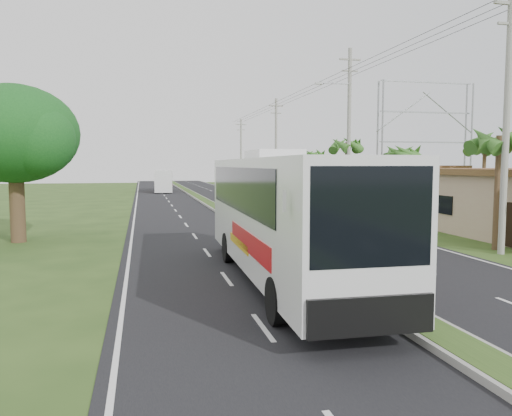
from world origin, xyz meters
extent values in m
plane|color=#2B4519|center=(0.00, 0.00, 0.00)|extent=(180.00, 180.00, 0.00)
cube|color=black|center=(0.00, 20.00, 0.01)|extent=(14.00, 160.00, 0.02)
cube|color=gray|center=(0.00, 20.00, 0.10)|extent=(1.20, 160.00, 0.17)
cube|color=#2B4519|center=(0.00, 20.00, 0.18)|extent=(0.95, 160.00, 0.02)
cube|color=silver|center=(-6.70, 20.00, 0.00)|extent=(0.12, 160.00, 0.01)
cube|color=silver|center=(6.70, 20.00, 0.00)|extent=(0.12, 160.00, 0.01)
cube|color=tan|center=(14.00, 22.00, 1.68)|extent=(7.00, 10.00, 3.35)
cube|color=brown|center=(14.00, 22.00, 3.51)|extent=(7.60, 10.60, 0.32)
cube|color=tan|center=(14.00, 36.00, 1.75)|extent=(8.00, 11.00, 3.50)
cube|color=brown|center=(14.00, 36.00, 3.66)|extent=(8.60, 11.60, 0.32)
cylinder|color=#473321|center=(9.00, 3.00, 2.50)|extent=(0.26, 0.26, 5.00)
cylinder|color=#473321|center=(9.40, 12.00, 2.30)|extent=(0.26, 0.26, 4.60)
cylinder|color=#473321|center=(8.80, 19.00, 2.70)|extent=(0.26, 0.26, 5.40)
cylinder|color=#473321|center=(9.30, 28.00, 2.40)|extent=(0.26, 0.26, 4.80)
cylinder|color=#473321|center=(17.50, 15.00, 2.60)|extent=(0.26, 0.26, 5.20)
cylinder|color=#473321|center=(-12.00, 10.00, 2.00)|extent=(0.70, 0.70, 4.00)
ellipsoid|color=#134818|center=(-12.00, 10.00, 5.20)|extent=(6.00, 6.00, 4.68)
sphere|color=#134818|center=(-10.80, 9.00, 4.90)|extent=(3.40, 3.40, 3.40)
cylinder|color=gray|center=(8.50, 2.00, 5.50)|extent=(0.28, 0.28, 11.00)
cube|color=gray|center=(8.50, 2.00, 10.20)|extent=(1.60, 0.12, 0.12)
cube|color=gray|center=(8.50, 2.00, 9.40)|extent=(1.20, 0.10, 0.10)
cylinder|color=gray|center=(8.50, 18.00, 6.00)|extent=(0.28, 0.28, 12.00)
cube|color=gray|center=(8.50, 18.00, 11.20)|extent=(1.60, 0.12, 0.12)
cube|color=gray|center=(8.50, 18.00, 10.40)|extent=(1.20, 0.10, 0.10)
cube|color=gray|center=(7.30, 18.00, 9.50)|extent=(2.40, 0.10, 0.10)
cylinder|color=gray|center=(8.50, 38.00, 5.50)|extent=(0.28, 0.28, 11.00)
cube|color=gray|center=(8.50, 38.00, 10.20)|extent=(1.60, 0.12, 0.12)
cube|color=gray|center=(8.50, 38.00, 9.40)|extent=(1.20, 0.10, 0.10)
cylinder|color=gray|center=(8.50, 58.00, 5.25)|extent=(0.28, 0.28, 10.50)
cube|color=gray|center=(8.50, 58.00, 9.70)|extent=(1.60, 0.12, 0.12)
cube|color=gray|center=(8.50, 58.00, 8.90)|extent=(1.20, 0.10, 0.10)
cylinder|color=gray|center=(17.00, 29.50, 6.00)|extent=(0.18, 0.18, 12.00)
cylinder|color=gray|center=(27.00, 29.50, 6.00)|extent=(0.18, 0.18, 12.00)
cylinder|color=gray|center=(17.00, 30.50, 6.00)|extent=(0.18, 0.18, 12.00)
cylinder|color=gray|center=(27.00, 30.50, 6.00)|extent=(0.18, 0.18, 12.00)
cube|color=gray|center=(22.00, 30.00, 6.00)|extent=(10.00, 0.14, 0.14)
cube|color=gray|center=(22.00, 30.00, 9.00)|extent=(10.00, 0.14, 0.14)
cube|color=gray|center=(22.00, 30.00, 12.00)|extent=(10.00, 0.14, 0.14)
cube|color=silver|center=(-1.80, -0.72, 2.21)|extent=(3.00, 13.14, 3.44)
cube|color=black|center=(-1.79, -0.06, 2.96)|extent=(3.00, 10.53, 1.37)
cube|color=black|center=(-1.94, -7.20, 2.76)|extent=(2.46, 0.19, 1.92)
cube|color=#B50F13|center=(-1.83, -2.02, 1.52)|extent=(2.90, 5.73, 0.60)
cube|color=gold|center=(-1.79, -0.39, 1.25)|extent=(2.85, 3.33, 0.27)
cube|color=silver|center=(-1.77, 0.59, 4.08)|extent=(1.58, 2.65, 0.31)
cylinder|color=black|center=(-3.12, -4.83, 0.57)|extent=(0.37, 1.14, 1.13)
cylinder|color=black|center=(-0.65, -4.89, 0.57)|extent=(0.37, 1.14, 1.13)
cylinder|color=black|center=(-2.96, 2.80, 0.57)|extent=(0.37, 1.14, 1.13)
cylinder|color=black|center=(-0.49, 2.75, 0.57)|extent=(0.37, 1.14, 1.13)
cube|color=white|center=(-3.15, 53.94, 1.56)|extent=(2.81, 10.39, 2.86)
cube|color=black|center=(-3.13, 54.39, 2.42)|extent=(2.71, 7.71, 0.97)
cube|color=#CF4514|center=(-3.20, 53.05, 1.02)|extent=(2.56, 5.04, 0.31)
cylinder|color=black|center=(-4.37, 49.76, 0.43)|extent=(0.32, 0.87, 0.86)
cylinder|color=black|center=(-2.41, 49.65, 0.43)|extent=(0.32, 0.87, 0.86)
cylinder|color=black|center=(-3.92, 57.79, 0.43)|extent=(0.32, 0.87, 0.86)
cylinder|color=black|center=(-1.96, 57.68, 0.43)|extent=(0.32, 0.87, 0.86)
imported|color=black|center=(0.06, 3.65, 0.57)|extent=(1.97, 0.97, 1.14)
imported|color=maroon|center=(0.06, 3.65, 1.49)|extent=(0.78, 0.60, 1.89)
camera|label=1|loc=(-6.15, -15.84, 3.75)|focal=35.00mm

